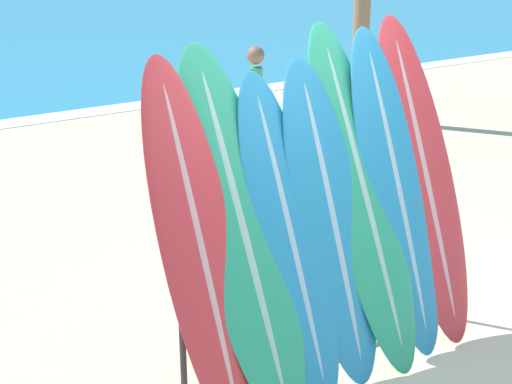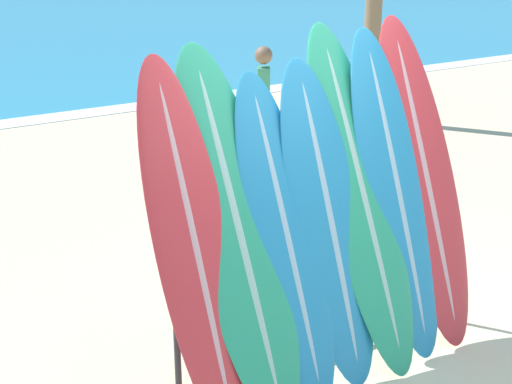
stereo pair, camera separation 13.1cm
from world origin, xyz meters
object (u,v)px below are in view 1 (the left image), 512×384
(surfboard_slot_4, at_px, (362,197))
(person_mid_beach, at_px, (256,107))
(surfboard_slot_0, at_px, (200,249))
(surfboard_slot_1, at_px, (242,233))
(surfboard_slot_2, at_px, (289,238))
(surfboard_slot_3, at_px, (331,222))
(surfboard_rack, at_px, (325,292))
(surfboard_slot_5, at_px, (396,192))
(surfboard_slot_6, at_px, (424,179))

(surfboard_slot_4, height_order, person_mid_beach, surfboard_slot_4)
(surfboard_slot_0, relative_size, person_mid_beach, 1.36)
(surfboard_slot_1, relative_size, surfboard_slot_2, 1.09)
(surfboard_slot_3, bearing_deg, surfboard_rack, 153.93)
(surfboard_slot_0, xyz_separation_m, surfboard_slot_5, (1.55, -0.00, 0.03))
(surfboard_slot_2, height_order, surfboard_slot_5, surfboard_slot_5)
(surfboard_slot_1, relative_size, person_mid_beach, 1.38)
(surfboard_slot_0, xyz_separation_m, surfboard_slot_3, (0.95, -0.03, -0.05))
(surfboard_slot_0, height_order, surfboard_slot_3, surfboard_slot_0)
(surfboard_slot_5, bearing_deg, surfboard_slot_3, -177.62)
(surfboard_slot_6, relative_size, person_mid_beach, 1.43)
(surfboard_slot_6, bearing_deg, surfboard_rack, -177.69)
(surfboard_slot_4, bearing_deg, surfboard_slot_0, -179.22)
(surfboard_slot_4, bearing_deg, surfboard_slot_3, -171.39)
(surfboard_rack, xyz_separation_m, person_mid_beach, (1.94, 3.59, 0.33))
(surfboard_slot_3, xyz_separation_m, surfboard_slot_6, (0.89, 0.05, 0.10))
(surfboard_slot_3, xyz_separation_m, surfboard_slot_4, (0.31, 0.05, 0.10))
(surfboard_slot_3, relative_size, surfboard_slot_6, 0.91)
(surfboard_slot_3, relative_size, surfboard_slot_5, 0.93)
(surfboard_slot_4, relative_size, surfboard_slot_5, 1.02)
(surfboard_slot_1, height_order, person_mid_beach, surfboard_slot_1)
(surfboard_slot_0, relative_size, surfboard_slot_3, 1.04)
(surfboard_slot_0, height_order, surfboard_slot_2, surfboard_slot_0)
(surfboard_slot_1, xyz_separation_m, surfboard_slot_3, (0.65, -0.04, -0.06))
(surfboard_slot_6, bearing_deg, surfboard_slot_3, -177.10)
(surfboard_slot_1, relative_size, surfboard_slot_6, 0.96)
(surfboard_slot_2, bearing_deg, person_mid_beach, 57.89)
(surfboard_slot_2, height_order, surfboard_slot_6, surfboard_slot_6)
(surfboard_slot_3, bearing_deg, surfboard_slot_5, 2.38)
(surfboard_rack, bearing_deg, surfboard_slot_5, 1.52)
(surfboard_slot_3, height_order, surfboard_slot_4, surfboard_slot_4)
(surfboard_slot_5, bearing_deg, surfboard_slot_2, -178.26)
(surfboard_slot_0, relative_size, surfboard_slot_2, 1.07)
(surfboard_slot_6, bearing_deg, surfboard_slot_0, -179.51)
(person_mid_beach, bearing_deg, surfboard_slot_4, 7.21)
(surfboard_slot_4, xyz_separation_m, surfboard_slot_5, (0.29, -0.02, -0.02))
(surfboard_slot_2, relative_size, surfboard_slot_4, 0.89)
(surfboard_slot_4, distance_m, surfboard_slot_6, 0.59)
(surfboard_slot_1, distance_m, person_mid_beach, 4.39)
(surfboard_slot_0, distance_m, surfboard_slot_3, 0.95)
(surfboard_slot_1, bearing_deg, surfboard_rack, -3.25)
(surfboard_slot_5, bearing_deg, surfboard_slot_0, 179.83)
(surfboard_slot_0, xyz_separation_m, surfboard_slot_1, (0.30, 0.01, 0.02))
(surfboard_slot_1, distance_m, surfboard_slot_5, 1.25)
(surfboard_slot_4, xyz_separation_m, person_mid_beach, (1.62, 3.55, -0.26))
(person_mid_beach, bearing_deg, surfboard_slot_2, -0.43)
(surfboard_slot_5, xyz_separation_m, surfboard_slot_6, (0.29, 0.02, 0.03))
(surfboard_slot_4, relative_size, surfboard_slot_6, 0.99)
(surfboard_slot_1, height_order, surfboard_slot_5, surfboard_slot_5)
(surfboard_rack, relative_size, surfboard_slot_5, 1.01)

